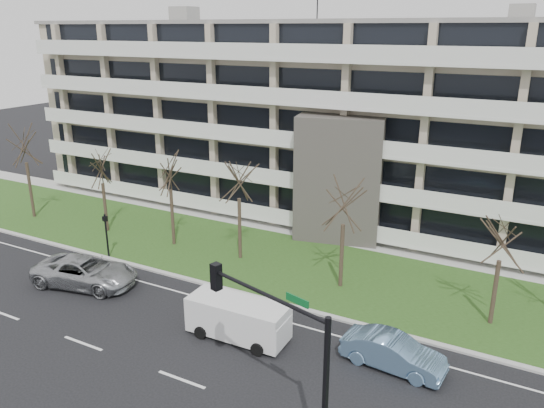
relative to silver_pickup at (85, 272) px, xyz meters
The scene contains 17 objects.
ground 11.60m from the silver_pickup, 23.55° to the right, with size 160.00×160.00×0.00m, color black.
grass_verge 13.54m from the silver_pickup, 38.33° to the left, with size 90.00×10.00×0.06m, color #254416.
curb 11.16m from the silver_pickup, 17.69° to the left, with size 90.00×0.35×0.12m, color #B2B2AD.
sidewalk 17.48m from the silver_pickup, 52.63° to the left, with size 90.00×2.00×0.08m, color #B2B2AD.
lane_edge_line 10.80m from the silver_pickup, 10.06° to the left, with size 90.00×0.12×0.01m, color white.
apartment_building 24.21m from the silver_pickup, 62.90° to the left, with size 60.50×15.10×18.75m.
silver_pickup is the anchor object (origin of this frame).
blue_sedan 18.54m from the silver_pickup, ahead, with size 1.64×4.70×1.55m, color #7AA6D4.
white_van 11.12m from the silver_pickup, ahead, with size 5.15×2.20×1.98m.
traffic_signal 17.87m from the silver_pickup, 20.78° to the right, with size 5.49×1.82×6.56m.
pedestrian_signal 4.13m from the silver_pickup, 115.45° to the left, with size 0.32×0.26×3.11m.
tree_0 15.60m from the silver_pickup, 152.54° to the left, with size 4.10×4.10×8.20m.
tree_1 9.99m from the silver_pickup, 126.70° to the left, with size 3.37×3.37×6.75m.
tree_2 8.93m from the silver_pickup, 84.30° to the left, with size 3.66×3.66×7.32m.
tree_3 11.03m from the silver_pickup, 51.33° to the left, with size 3.76×3.76×7.52m.
tree_4 15.95m from the silver_pickup, 27.25° to the left, with size 3.54×3.54×7.07m.
tree_5 23.39m from the silver_pickup, 17.00° to the left, with size 3.21×3.21×6.43m.
Camera 1 is at (12.76, -15.49, 14.75)m, focal length 35.00 mm.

